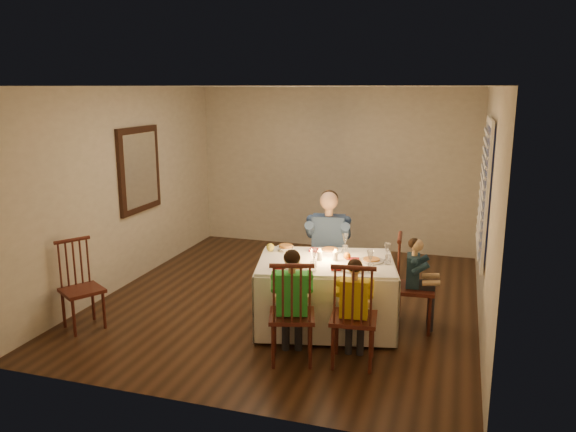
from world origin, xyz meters
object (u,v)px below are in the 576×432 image
(child_yellow, at_px, (352,363))
(serving_bowl, at_px, (286,249))
(chair_end, at_px, (413,328))
(chair_near_left, at_px, (292,360))
(chair_extra, at_px, (85,328))
(dining_table, at_px, (326,280))
(child_teal, at_px, (413,328))
(adult, at_px, (327,299))
(chair_near_right, at_px, (352,363))
(chair_adult, at_px, (327,299))
(child_green, at_px, (292,360))

(child_yellow, distance_m, serving_bowl, 1.59)
(chair_end, bearing_deg, serving_bowl, 86.66)
(chair_near_left, distance_m, child_yellow, 0.59)
(chair_end, bearing_deg, chair_extra, 102.69)
(dining_table, distance_m, child_teal, 1.11)
(adult, bearing_deg, child_yellow, -76.57)
(chair_near_left, xyz_separation_m, chair_near_right, (0.57, 0.12, 0.00))
(chair_adult, bearing_deg, adult, 0.00)
(chair_near_left, distance_m, chair_end, 1.54)
(chair_adult, height_order, child_green, child_green)
(chair_adult, height_order, chair_end, same)
(chair_adult, height_order, chair_near_right, same)
(child_green, bearing_deg, dining_table, -114.58)
(dining_table, xyz_separation_m, chair_near_right, (0.45, -0.75, -0.55))
(chair_end, xyz_separation_m, child_teal, (0.00, 0.00, 0.00))
(child_yellow, height_order, child_teal, child_yellow)
(dining_table, xyz_separation_m, chair_extra, (-2.52, -0.82, -0.55))
(child_teal, bearing_deg, serving_bowl, 86.66)
(chair_end, distance_m, child_green, 1.54)
(adult, bearing_deg, child_green, -96.61)
(child_yellow, bearing_deg, serving_bowl, -50.82)
(dining_table, bearing_deg, serving_bowl, 144.05)
(dining_table, height_order, chair_near_left, dining_table)
(chair_adult, relative_size, adult, 0.76)
(chair_near_right, bearing_deg, child_yellow, 180.00)
(dining_table, xyz_separation_m, chair_near_left, (-0.12, -0.86, -0.55))
(chair_end, bearing_deg, chair_near_left, 132.10)
(chair_near_left, xyz_separation_m, chair_end, (1.06, 1.12, 0.00))
(dining_table, bearing_deg, chair_end, 2.42)
(dining_table, xyz_separation_m, chair_end, (0.93, 0.26, -0.55))
(chair_end, relative_size, child_yellow, 0.99)
(adult, height_order, serving_bowl, serving_bowl)
(chair_near_right, bearing_deg, adult, -74.41)
(serving_bowl, bearing_deg, dining_table, -23.05)
(child_teal, bearing_deg, chair_end, -0.00)
(child_yellow, xyz_separation_m, serving_bowl, (-0.98, 0.97, 0.79))
(chair_near_left, height_order, child_teal, chair_near_left)
(chair_near_left, bearing_deg, chair_adult, -104.82)
(chair_near_right, relative_size, chair_extra, 1.06)
(chair_near_left, height_order, child_green, child_green)
(chair_adult, bearing_deg, child_green, -96.61)
(chair_near_right, distance_m, chair_end, 1.11)
(chair_adult, xyz_separation_m, chair_near_right, (0.62, -1.57, 0.00))
(adult, xyz_separation_m, child_teal, (1.10, -0.56, 0.00))
(chair_near_left, height_order, chair_extra, chair_near_left)
(adult, relative_size, child_green, 1.22)
(chair_near_left, bearing_deg, child_teal, -149.74)
(child_yellow, distance_m, child_teal, 1.11)
(chair_near_left, bearing_deg, adult, -104.82)
(chair_near_left, bearing_deg, child_green, 180.00)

